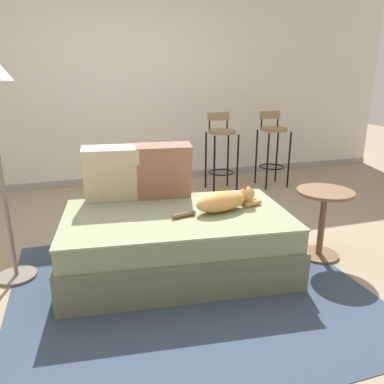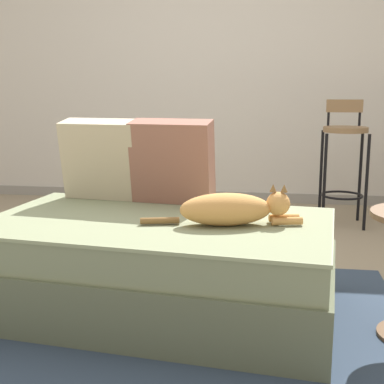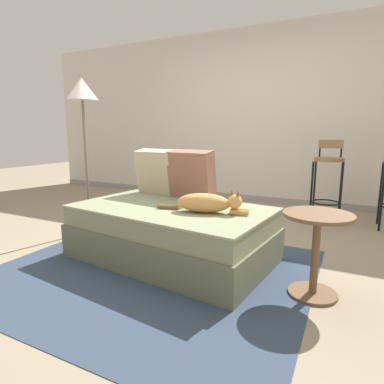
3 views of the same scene
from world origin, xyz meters
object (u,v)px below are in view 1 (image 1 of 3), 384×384
(bar_stool_near_window, at_px, (221,144))
(cat, at_px, (225,201))
(couch, at_px, (177,241))
(side_table, at_px, (323,214))
(bar_stool_by_doorway, at_px, (273,141))
(throw_pillow_middle, at_px, (164,171))
(throw_pillow_corner, at_px, (112,173))

(bar_stool_near_window, bearing_deg, cat, -111.08)
(couch, relative_size, bar_stool_near_window, 1.79)
(cat, bearing_deg, side_table, -6.12)
(couch, height_order, cat, cat)
(bar_stool_near_window, xyz_separation_m, bar_stool_by_doorway, (0.73, -0.00, 0.00))
(bar_stool_by_doorway, bearing_deg, cat, -127.53)
(bar_stool_near_window, distance_m, bar_stool_by_doorway, 0.73)
(bar_stool_near_window, bearing_deg, throw_pillow_middle, -126.60)
(bar_stool_near_window, relative_size, side_table, 1.74)
(throw_pillow_middle, distance_m, side_table, 1.32)
(throw_pillow_corner, height_order, bar_stool_near_window, bar_stool_near_window)
(couch, relative_size, bar_stool_by_doorway, 1.80)
(side_table, bearing_deg, bar_stool_near_window, 92.30)
(cat, distance_m, bar_stool_by_doorway, 2.40)
(couch, xyz_separation_m, bar_stool_near_window, (1.09, 1.85, 0.36))
(cat, height_order, side_table, cat)
(cat, xyz_separation_m, bar_stool_near_window, (0.73, 1.90, 0.06))
(throw_pillow_corner, height_order, side_table, throw_pillow_corner)
(throw_pillow_middle, distance_m, bar_stool_near_window, 1.83)
(couch, distance_m, bar_stool_by_doorway, 2.62)
(side_table, bearing_deg, throw_pillow_corner, 160.16)
(throw_pillow_corner, relative_size, cat, 0.61)
(throw_pillow_corner, distance_m, bar_stool_near_window, 2.07)
(bar_stool_near_window, relative_size, bar_stool_by_doorway, 1.00)
(side_table, bearing_deg, bar_stool_by_doorway, 71.97)
(cat, relative_size, bar_stool_by_doorway, 0.76)
(bar_stool_near_window, distance_m, side_table, 2.00)
(cat, xyz_separation_m, side_table, (0.81, -0.09, -0.17))
(throw_pillow_corner, bearing_deg, bar_stool_by_doorway, 32.48)
(throw_pillow_middle, bearing_deg, bar_stool_near_window, 53.40)
(couch, height_order, bar_stool_near_window, bar_stool_near_window)
(cat, relative_size, bar_stool_near_window, 0.76)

